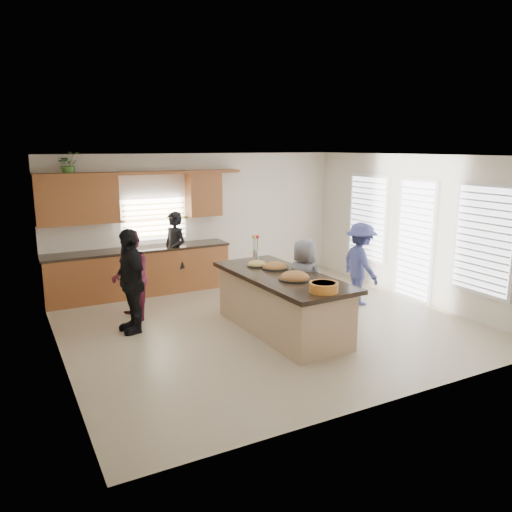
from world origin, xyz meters
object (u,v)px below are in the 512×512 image
salad_bowl (324,287)px  woman_left_mid (131,276)px  island (282,304)px  woman_left_back (175,252)px  woman_right_front (304,282)px  woman_right_back (361,264)px  woman_left_front (131,281)px

salad_bowl → woman_left_mid: bearing=126.7°
island → salad_bowl: (0.02, -1.10, 0.57)m
salad_bowl → woman_left_back: (-0.78, 4.12, -0.20)m
island → woman_right_front: 0.58m
woman_right_back → salad_bowl: bearing=136.8°
island → woman_left_mid: bearing=138.7°
woman_left_back → woman_right_back: bearing=27.5°
woman_left_back → woman_left_front: 2.34m
island → woman_right_front: (0.50, 0.12, 0.28)m
salad_bowl → woman_right_back: 2.64m
salad_bowl → woman_left_mid: woman_left_mid is taller
island → woman_right_front: bearing=10.8°
salad_bowl → woman_right_back: size_ratio=0.26×
woman_left_back → woman_left_front: (-1.38, -1.89, 0.02)m
island → woman_left_back: 3.14m
salad_bowl → woman_left_front: size_ratio=0.24×
woman_right_front → woman_left_back: bearing=0.8°
woman_left_front → woman_right_front: woman_left_front is taller
woman_left_front → woman_right_back: bearing=76.8°
island → woman_left_mid: size_ratio=1.74×
woman_left_front → woman_right_front: 2.83m
island → woman_left_back: bearing=101.8°
woman_left_mid → woman_left_front: size_ratio=0.93×
woman_right_back → woman_right_front: size_ratio=1.07×
woman_left_back → woman_right_front: (1.26, -2.91, -0.10)m
woman_left_mid → woman_right_front: bearing=61.0°
salad_bowl → woman_left_mid: size_ratio=0.26×
woman_right_back → woman_right_front: bearing=113.5°
woman_right_front → woman_left_front: bearing=46.3°
island → woman_right_back: bearing=12.9°
salad_bowl → woman_right_front: (0.48, 1.22, -0.29)m
salad_bowl → woman_left_front: (-2.15, 2.23, -0.18)m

